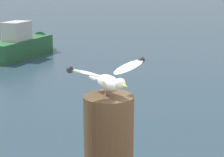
# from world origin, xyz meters

# --- Properties ---
(seagull) EXTENTS (0.50, 0.42, 0.22)m
(seagull) POSITION_xyz_m (-1.10, -0.51, 2.42)
(seagull) COLOR #C67060
(seagull) RESTS_ON mooring_post
(boat_green) EXTENTS (2.07, 4.09, 1.46)m
(boat_green) POSITION_xyz_m (-5.73, 12.43, 0.47)
(boat_green) COLOR #2D6B3D
(boat_green) RESTS_ON ground_plane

